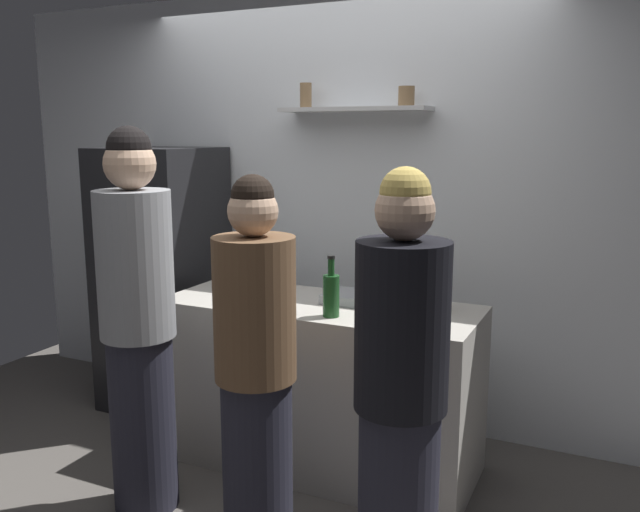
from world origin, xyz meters
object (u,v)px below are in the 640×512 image
at_px(wine_bottle_amber_glass, 436,285).
at_px(person_brown_jacket, 256,371).
at_px(utensil_holder, 250,288).
at_px(wine_bottle_dark_glass, 283,290).
at_px(person_grey_hoodie, 138,325).
at_px(refrigerator, 163,279).
at_px(baking_pan, 358,298).
at_px(wine_bottle_green_glass, 331,294).
at_px(water_bottle_plastic, 401,294).
at_px(person_blonde, 400,398).

bearing_deg(wine_bottle_amber_glass, person_brown_jacket, -119.78).
bearing_deg(utensil_holder, person_brown_jacket, -57.50).
relative_size(utensil_holder, wine_bottle_dark_glass, 0.66).
height_order(person_grey_hoodie, person_brown_jacket, person_grey_hoodie).
bearing_deg(refrigerator, baking_pan, -9.08).
relative_size(baking_pan, wine_bottle_green_glass, 1.14).
height_order(refrigerator, utensil_holder, refrigerator).
xyz_separation_m(baking_pan, wine_bottle_dark_glass, (-0.25, -0.35, 0.10)).
height_order(utensil_holder, water_bottle_plastic, water_bottle_plastic).
bearing_deg(wine_bottle_amber_glass, person_blonde, -81.76).
distance_m(baking_pan, wine_bottle_amber_glass, 0.41).
bearing_deg(person_grey_hoodie, person_brown_jacket, 29.35).
bearing_deg(wine_bottle_green_glass, baking_pan, 85.39).
bearing_deg(person_blonde, baking_pan, 26.67).
distance_m(person_blonde, person_grey_hoodie, 1.30).
bearing_deg(utensil_holder, water_bottle_plastic, 1.23).
xyz_separation_m(refrigerator, person_grey_hoodie, (0.70, -1.05, 0.06)).
height_order(refrigerator, person_blonde, refrigerator).
bearing_deg(utensil_holder, wine_bottle_green_glass, -13.36).
distance_m(wine_bottle_green_glass, person_blonde, 0.87).
relative_size(wine_bottle_amber_glass, person_blonde, 0.19).
height_order(utensil_holder, wine_bottle_green_glass, wine_bottle_green_glass).
height_order(wine_bottle_dark_glass, wine_bottle_amber_glass, wine_bottle_amber_glass).
relative_size(utensil_holder, person_blonde, 0.13).
height_order(utensil_holder, person_grey_hoodie, person_grey_hoodie).
height_order(refrigerator, baking_pan, refrigerator).
xyz_separation_m(refrigerator, person_brown_jacket, (1.33, -1.08, -0.05)).
xyz_separation_m(person_grey_hoodie, person_brown_jacket, (0.64, -0.03, -0.11)).
xyz_separation_m(wine_bottle_dark_glass, person_grey_hoodie, (-0.50, -0.47, -0.11)).
distance_m(wine_bottle_dark_glass, wine_bottle_green_glass, 0.24).
bearing_deg(utensil_holder, person_grey_hoodie, -107.03).
xyz_separation_m(baking_pan, wine_bottle_amber_glass, (0.40, 0.05, 0.10)).
height_order(wine_bottle_green_glass, person_brown_jacket, person_brown_jacket).
bearing_deg(refrigerator, person_brown_jacket, -39.06).
bearing_deg(baking_pan, utensil_holder, -163.17).
xyz_separation_m(wine_bottle_dark_glass, wine_bottle_green_glass, (0.23, 0.06, -0.01)).
xyz_separation_m(water_bottle_plastic, person_blonde, (0.26, -0.78, -0.19)).
bearing_deg(water_bottle_plastic, person_grey_hoodie, -146.90).
relative_size(person_blonde, person_grey_hoodie, 0.92).
distance_m(baking_pan, wine_bottle_dark_glass, 0.44).
relative_size(person_blonde, person_brown_jacket, 1.03).
distance_m(baking_pan, person_brown_jacket, 0.87).
bearing_deg(baking_pan, wine_bottle_green_glass, -94.61).
bearing_deg(baking_pan, wine_bottle_dark_glass, -125.47).
relative_size(baking_pan, water_bottle_plastic, 1.36).
xyz_separation_m(wine_bottle_green_glass, person_brown_jacket, (-0.09, -0.56, -0.21)).
distance_m(utensil_holder, wine_bottle_amber_glass, 0.97).
bearing_deg(utensil_holder, person_blonde, -34.97).
height_order(baking_pan, person_blonde, person_blonde).
distance_m(wine_bottle_dark_glass, water_bottle_plastic, 0.57).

